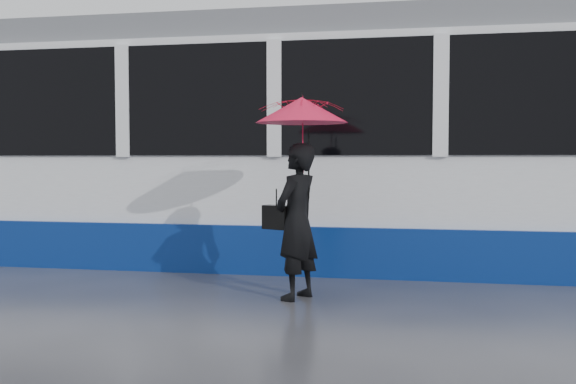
# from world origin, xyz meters

# --- Properties ---
(ground) EXTENTS (90.00, 90.00, 0.00)m
(ground) POSITION_xyz_m (0.00, 0.00, 0.00)
(ground) COLOR #2D2D32
(ground) RESTS_ON ground
(rails) EXTENTS (34.00, 1.51, 0.02)m
(rails) POSITION_xyz_m (0.00, 2.50, 0.01)
(rails) COLOR #3F3D38
(rails) RESTS_ON ground
(tram) EXTENTS (26.00, 2.56, 3.35)m
(tram) POSITION_xyz_m (-2.95, 2.50, 1.64)
(tram) COLOR white
(tram) RESTS_ON ground
(woman) EXTENTS (0.59, 0.69, 1.62)m
(woman) POSITION_xyz_m (1.05, -0.00, 0.81)
(woman) COLOR black
(woman) RESTS_ON ground
(umbrella) EXTENTS (1.25, 1.25, 1.09)m
(umbrella) POSITION_xyz_m (1.10, -0.00, 1.77)
(umbrella) COLOR #F8144F
(umbrella) RESTS_ON ground
(handbag) EXTENTS (0.31, 0.23, 0.43)m
(handbag) POSITION_xyz_m (0.83, 0.02, 0.85)
(handbag) COLOR black
(handbag) RESTS_ON ground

